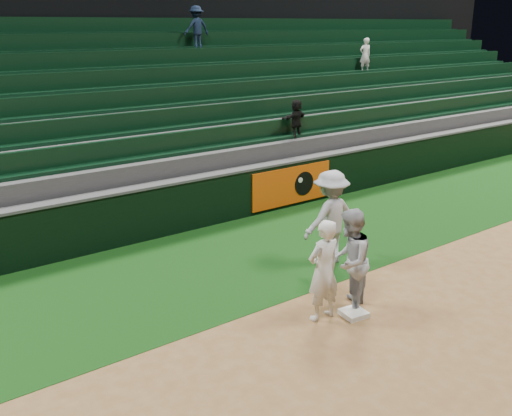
{
  "coord_description": "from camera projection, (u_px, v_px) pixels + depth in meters",
  "views": [
    {
      "loc": [
        -6.4,
        -6.05,
        4.68
      ],
      "look_at": [
        -0.2,
        2.3,
        1.3
      ],
      "focal_mm": 40.0,
      "sensor_mm": 36.0,
      "label": 1
    }
  ],
  "objects": [
    {
      "name": "first_baseman",
      "position": [
        323.0,
        270.0,
        9.23
      ],
      "size": [
        0.63,
        0.42,
        1.73
      ],
      "primitive_type": "imported",
      "rotation": [
        0.0,
        0.0,
        3.14
      ],
      "color": "silver",
      "rests_on": "ground"
    },
    {
      "name": "ground",
      "position": [
        346.0,
        312.0,
        9.69
      ],
      "size": [
        70.0,
        70.0,
        0.0
      ],
      "primitive_type": "plane",
      "color": "brown",
      "rests_on": "ground"
    },
    {
      "name": "stadium_seating",
      "position": [
        120.0,
        134.0,
        16.02
      ],
      "size": [
        36.0,
        5.95,
        5.21
      ],
      "color": "#333335",
      "rests_on": "ground"
    },
    {
      "name": "foul_grass",
      "position": [
        244.0,
        257.0,
        11.98
      ],
      "size": [
        36.0,
        4.2,
        0.01
      ],
      "primitive_type": "cube",
      "color": "black",
      "rests_on": "ground"
    },
    {
      "name": "base_coach",
      "position": [
        330.0,
        217.0,
        11.42
      ],
      "size": [
        1.26,
        0.73,
        1.93
      ],
      "primitive_type": "imported",
      "rotation": [
        0.0,
        0.0,
        3.13
      ],
      "color": "#A6A9B4",
      "rests_on": "foul_grass"
    },
    {
      "name": "baserunner",
      "position": [
        349.0,
        261.0,
        9.51
      ],
      "size": [
        1.1,
        1.04,
        1.8
      ],
      "primitive_type": "imported",
      "rotation": [
        0.0,
        0.0,
        3.71
      ],
      "color": "#9C9FA6",
      "rests_on": "ground"
    },
    {
      "name": "first_base",
      "position": [
        354.0,
        313.0,
        9.56
      ],
      "size": [
        0.44,
        0.44,
        0.09
      ],
      "primitive_type": "cube",
      "rotation": [
        0.0,
        0.0,
        -0.14
      ],
      "color": "silver",
      "rests_on": "ground"
    },
    {
      "name": "field_wall",
      "position": [
        191.0,
        203.0,
        13.48
      ],
      "size": [
        36.0,
        0.45,
        1.25
      ],
      "color": "black",
      "rests_on": "ground"
    }
  ]
}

